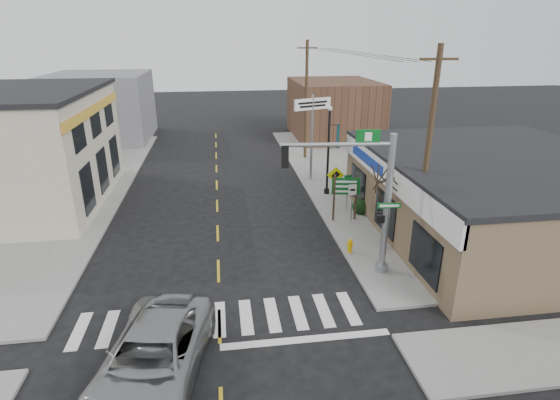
{
  "coord_description": "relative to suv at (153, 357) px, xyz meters",
  "views": [
    {
      "loc": [
        0.33,
        -13.44,
        10.01
      ],
      "look_at": [
        2.98,
        5.2,
        2.8
      ],
      "focal_mm": 28.0,
      "sensor_mm": 36.0,
      "label": 1
    }
  ],
  "objects": [
    {
      "name": "crosswalk",
      "position": [
        1.98,
        2.81,
        -0.85
      ],
      "size": [
        11.0,
        2.2,
        0.01
      ],
      "primitive_type": "cube",
      "color": "silver",
      "rests_on": "ground"
    },
    {
      "name": "bldg_distant_left",
      "position": [
        -9.02,
        34.41,
        2.35
      ],
      "size": [
        9.0,
        10.0,
        6.4
      ],
      "primitive_type": "cube",
      "color": "slate",
      "rests_on": "ground"
    },
    {
      "name": "center_line",
      "position": [
        1.98,
        10.41,
        -0.85
      ],
      "size": [
        0.12,
        56.0,
        0.01
      ],
      "primitive_type": "cube",
      "color": "gold",
      "rests_on": "ground"
    },
    {
      "name": "suv",
      "position": [
        0.0,
        0.0,
        0.0
      ],
      "size": [
        3.93,
        6.57,
        1.71
      ],
      "primitive_type": "imported",
      "rotation": [
        0.0,
        0.0,
        -0.19
      ],
      "color": "#929496",
      "rests_on": "ground"
    },
    {
      "name": "bldg_distant_right",
      "position": [
        13.98,
        32.41,
        1.95
      ],
      "size": [
        8.0,
        10.0,
        5.6
      ],
      "primitive_type": "cube",
      "color": "brown",
      "rests_on": "ground"
    },
    {
      "name": "guide_sign",
      "position": [
        9.08,
        10.89,
        1.03
      ],
      "size": [
        1.54,
        0.13,
        2.7
      ],
      "rotation": [
        0.0,
        0.0,
        -0.17
      ],
      "color": "#44321F",
      "rests_on": "sidewalk_right"
    },
    {
      "name": "shrub_front",
      "position": [
        11.83,
        4.72,
        -0.3
      ],
      "size": [
        1.14,
        1.14,
        0.86
      ],
      "primitive_type": "ellipsoid",
      "color": "#1B3215",
      "rests_on": "sidewalk_right"
    },
    {
      "name": "utility_pole_far",
      "position": [
        9.48,
        24.31,
        4.11
      ],
      "size": [
        1.64,
        0.25,
        9.42
      ],
      "rotation": [
        0.0,
        0.0,
        0.07
      ],
      "color": "#3C2E18",
      "rests_on": "sidewalk_right"
    },
    {
      "name": "bare_tree",
      "position": [
        10.04,
        7.41,
        3.11
      ],
      "size": [
        2.44,
        2.44,
        4.87
      ],
      "rotation": [
        0.0,
        0.0,
        -0.01
      ],
      "color": "black",
      "rests_on": "sidewalk_right"
    },
    {
      "name": "thrift_store",
      "position": [
        16.48,
        8.41,
        1.15
      ],
      "size": [
        12.0,
        14.0,
        4.0
      ],
      "primitive_type": "cube",
      "color": "brown",
      "rests_on": "ground"
    },
    {
      "name": "sidewalk_right",
      "position": [
        10.98,
        15.41,
        -0.79
      ],
      "size": [
        6.0,
        38.0,
        0.13
      ],
      "primitive_type": "cube",
      "color": "slate",
      "rests_on": "ground"
    },
    {
      "name": "ground",
      "position": [
        1.98,
        2.41,
        -0.85
      ],
      "size": [
        140.0,
        140.0,
        0.0
      ],
      "primitive_type": "plane",
      "color": "black",
      "rests_on": "ground"
    },
    {
      "name": "traffic_signal_pole",
      "position": [
        8.42,
        5.22,
        3.05
      ],
      "size": [
        5.01,
        0.38,
        6.34
      ],
      "rotation": [
        0.0,
        0.0,
        -0.09
      ],
      "color": "#919399",
      "rests_on": "sidewalk_right"
    },
    {
      "name": "ped_crossing_sign",
      "position": [
        8.96,
        12.64,
        1.08
      ],
      "size": [
        1.02,
        0.07,
        2.62
      ],
      "rotation": [
        0.0,
        0.0,
        -0.18
      ],
      "color": "gray",
      "rests_on": "sidewalk_right"
    },
    {
      "name": "utility_pole_near",
      "position": [
        11.37,
        6.55,
        4.16
      ],
      "size": [
        1.65,
        0.25,
        9.52
      ],
      "rotation": [
        0.0,
        0.0,
        -0.01
      ],
      "color": "#41291F",
      "rests_on": "sidewalk_right"
    },
    {
      "name": "fire_hydrant",
      "position": [
        8.28,
        7.07,
        -0.35
      ],
      "size": [
        0.22,
        0.22,
        0.7
      ],
      "rotation": [
        0.0,
        0.0,
        -0.35
      ],
      "color": "#EEB000",
      "rests_on": "sidewalk_right"
    },
    {
      "name": "lamp_post",
      "position": [
        9.21,
        15.31,
        2.57
      ],
      "size": [
        0.74,
        0.58,
        5.69
      ],
      "rotation": [
        0.0,
        0.0,
        -0.35
      ],
      "color": "black",
      "rests_on": "sidewalk_right"
    },
    {
      "name": "dance_center_sign",
      "position": [
        8.73,
        18.38,
        3.87
      ],
      "size": [
        2.83,
        0.18,
        6.02
      ],
      "rotation": [
        0.0,
        0.0,
        0.36
      ],
      "color": "gray",
      "rests_on": "sidewalk_right"
    },
    {
      "name": "shrub_back",
      "position": [
        10.33,
        11.81,
        -0.35
      ],
      "size": [
        0.99,
        0.99,
        0.75
      ],
      "primitive_type": "ellipsoid",
      "color": "black",
      "rests_on": "sidewalk_right"
    },
    {
      "name": "sidewalk_left",
      "position": [
        -7.02,
        15.41,
        -0.79
      ],
      "size": [
        6.0,
        38.0,
        0.13
      ],
      "primitive_type": "cube",
      "color": "slate",
      "rests_on": "ground"
    }
  ]
}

